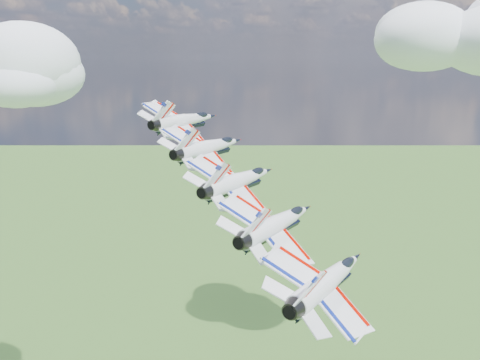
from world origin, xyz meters
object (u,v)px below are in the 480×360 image
at_px(jet_2, 240,180).
at_px(jet_4, 329,279).
at_px(jet_3, 278,223).
at_px(jet_0, 186,120).
at_px(jet_1, 210,147).

xyz_separation_m(jet_2, jet_4, (15.66, -14.66, -5.84)).
bearing_deg(jet_4, jet_3, 148.09).
bearing_deg(jet_2, jet_0, 148.09).
relative_size(jet_1, jet_3, 1.00).
bearing_deg(jet_0, jet_1, -31.91).
bearing_deg(jet_1, jet_2, -31.91).
relative_size(jet_0, jet_2, 1.00).
height_order(jet_0, jet_1, jet_0).
bearing_deg(jet_0, jet_3, -31.91).
bearing_deg(jet_1, jet_0, 148.09).
distance_m(jet_0, jet_1, 11.12).
height_order(jet_3, jet_4, jet_3).
bearing_deg(jet_2, jet_4, -31.91).
distance_m(jet_3, jet_4, 11.12).
bearing_deg(jet_4, jet_2, 148.09).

